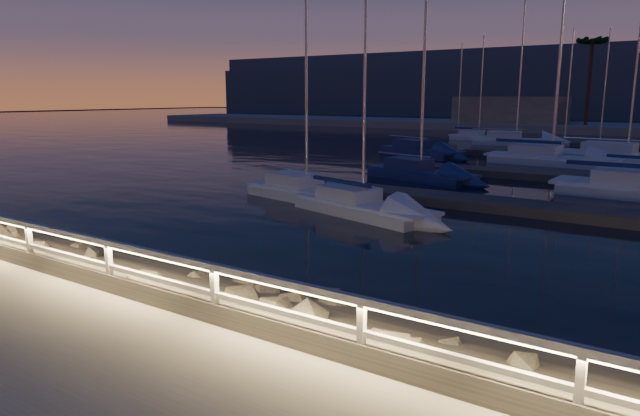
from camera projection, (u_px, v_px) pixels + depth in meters
The scene contains 15 objects.
ground at pixel (307, 348), 9.09m from camera, with size 400.00×400.00×0.00m, color #9B988C.
harbor_water at pixel (604, 178), 34.64m from camera, with size 400.00×440.00×0.60m.
guard_rail at pixel (303, 301), 8.98m from camera, with size 44.11×0.12×1.06m.
riprap at pixel (352, 335), 9.88m from camera, with size 26.44×2.83×1.39m.
floating_docks at pixel (608, 167), 35.57m from camera, with size 22.00×36.00×0.40m.
palm_left at pixel (592, 45), 70.04m from camera, with size 3.00×3.00×11.20m.
distant_hills at pixel (569, 93), 128.97m from camera, with size 230.00×37.50×18.00m.
sailboat_a at pixel (304, 190), 25.53m from camera, with size 6.86×3.31×11.32m.
sailboat_b at pixel (360, 204), 22.24m from camera, with size 6.76×3.58×11.11m.
sailboat_e at pixel (418, 172), 31.54m from camera, with size 6.97×3.65×11.50m.
sailboat_i at pixel (419, 150), 43.94m from camera, with size 7.59×4.57×12.60m.
sailboat_j at pixel (548, 158), 38.41m from camera, with size 8.77×3.21×14.65m.
sailboat_k at pixel (623, 155), 40.30m from camera, with size 9.58×3.75×15.86m.
sailboat_m at pixel (477, 136), 59.64m from camera, with size 6.45×2.76×10.70m.
sailboat_n at pixel (513, 140), 53.99m from camera, with size 8.70×4.17×14.31m.
Camera 1 is at (4.94, -6.91, 3.94)m, focal length 32.00 mm.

